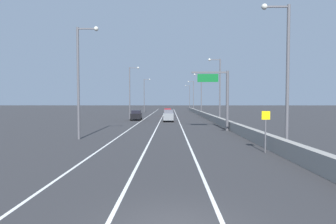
# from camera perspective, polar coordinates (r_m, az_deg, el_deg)

# --- Properties ---
(ground_plane) EXTENTS (320.00, 320.00, 0.00)m
(ground_plane) POSITION_cam_1_polar(r_m,az_deg,el_deg) (71.68, 0.57, -0.66)
(ground_plane) COLOR #2D2D30
(lane_stripe_left) EXTENTS (0.16, 130.00, 0.00)m
(lane_stripe_left) POSITION_cam_1_polar(r_m,az_deg,el_deg) (62.93, -4.43, -1.08)
(lane_stripe_left) COLOR silver
(lane_stripe_left) RESTS_ON ground_plane
(lane_stripe_center) EXTENTS (0.16, 130.00, 0.00)m
(lane_stripe_center) POSITION_cam_1_polar(r_m,az_deg,el_deg) (62.73, -1.25, -1.09)
(lane_stripe_center) COLOR silver
(lane_stripe_center) RESTS_ON ground_plane
(lane_stripe_right) EXTENTS (0.16, 130.00, 0.00)m
(lane_stripe_right) POSITION_cam_1_polar(r_m,az_deg,el_deg) (62.72, 1.95, -1.09)
(lane_stripe_right) COLOR silver
(lane_stripe_right) RESTS_ON ground_plane
(jersey_barrier_right) EXTENTS (0.60, 120.00, 1.10)m
(jersey_barrier_right) POSITION_cam_1_polar(r_m,az_deg,el_deg) (48.32, 9.73, -1.49)
(jersey_barrier_right) COLOR gray
(jersey_barrier_right) RESTS_ON ground_plane
(overhead_sign_gantry) EXTENTS (4.68, 0.36, 7.50)m
(overhead_sign_gantry) POSITION_cam_1_polar(r_m,az_deg,el_deg) (34.89, 11.11, 3.91)
(overhead_sign_gantry) COLOR #47474C
(overhead_sign_gantry) RESTS_ON ground_plane
(speed_advisory_sign) EXTENTS (0.60, 0.11, 3.00)m
(speed_advisory_sign) POSITION_cam_1_polar(r_m,az_deg,el_deg) (20.87, 19.70, -3.23)
(speed_advisory_sign) COLOR #4C4C51
(speed_advisory_sign) RESTS_ON ground_plane
(lamp_post_right_near) EXTENTS (2.14, 0.44, 10.89)m
(lamp_post_right_near) POSITION_cam_1_polar(r_m,az_deg,el_deg) (22.25, 23.16, 8.52)
(lamp_post_right_near) COLOR #4C4C51
(lamp_post_right_near) RESTS_ON ground_plane
(lamp_post_right_second) EXTENTS (2.14, 0.44, 10.89)m
(lamp_post_right_second) POSITION_cam_1_polar(r_m,az_deg,el_deg) (47.01, 10.50, 5.30)
(lamp_post_right_second) COLOR #4C4C51
(lamp_post_right_second) RESTS_ON ground_plane
(lamp_post_right_third) EXTENTS (2.14, 0.44, 10.89)m
(lamp_post_right_third) POSITION_cam_1_polar(r_m,az_deg,el_deg) (72.53, 6.78, 4.26)
(lamp_post_right_third) COLOR #4C4C51
(lamp_post_right_third) RESTS_ON ground_plane
(lamp_post_right_fourth) EXTENTS (2.14, 0.44, 10.89)m
(lamp_post_right_fourth) POSITION_cam_1_polar(r_m,az_deg,el_deg) (98.23, 5.20, 3.76)
(lamp_post_right_fourth) COLOR #4C4C51
(lamp_post_right_fourth) RESTS_ON ground_plane
(lamp_post_right_fifth) EXTENTS (2.14, 0.44, 10.89)m
(lamp_post_right_fifth) POSITION_cam_1_polar(r_m,az_deg,el_deg) (124.00, 4.42, 3.46)
(lamp_post_right_fifth) COLOR #4C4C51
(lamp_post_right_fifth) RESTS_ON ground_plane
(lamp_post_left_near) EXTENTS (2.14, 0.44, 10.89)m
(lamp_post_left_near) POSITION_cam_1_polar(r_m,az_deg,el_deg) (27.93, -17.79, 7.29)
(lamp_post_left_near) COLOR #4C4C51
(lamp_post_left_near) RESTS_ON ground_plane
(lamp_post_left_mid) EXTENTS (2.14, 0.44, 10.89)m
(lamp_post_left_mid) POSITION_cam_1_polar(r_m,az_deg,el_deg) (58.05, -7.77, 4.74)
(lamp_post_left_mid) COLOR #4C4C51
(lamp_post_left_mid) RESTS_ON ground_plane
(lamp_post_left_far) EXTENTS (2.14, 0.44, 10.89)m
(lamp_post_left_far) POSITION_cam_1_polar(r_m,az_deg,el_deg) (88.80, -4.85, 3.91)
(lamp_post_left_far) COLOR #4C4C51
(lamp_post_left_far) RESTS_ON ground_plane
(car_gray_0) EXTENTS (1.89, 4.08, 2.15)m
(car_gray_0) POSITION_cam_1_polar(r_m,az_deg,el_deg) (49.24, 0.13, -0.78)
(car_gray_0) COLOR slate
(car_gray_0) RESTS_ON ground_plane
(car_black_1) EXTENTS (2.07, 4.54, 1.94)m
(car_black_1) POSITION_cam_1_polar(r_m,az_deg,el_deg) (53.23, -6.64, -0.67)
(car_black_1) COLOR black
(car_black_1) RESTS_ON ground_plane
(car_red_2) EXTENTS (1.84, 4.43, 1.93)m
(car_red_2) POSITION_cam_1_polar(r_m,az_deg,el_deg) (66.74, -0.06, -0.06)
(car_red_2) COLOR red
(car_red_2) RESTS_ON ground_plane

